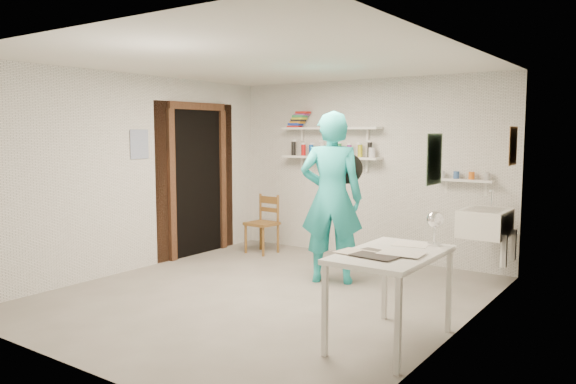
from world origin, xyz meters
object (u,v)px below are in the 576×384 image
Objects in this scene: wall_clock at (348,169)px; belfast_sink at (485,223)px; man at (331,198)px; work_table at (391,298)px; wooden_chair at (262,224)px; desk_lamp at (435,220)px.

belfast_sink is at bearing 1.60° from wall_clock.
belfast_sink is 1.73× the size of wall_clock.
wall_clock is (-1.37, -0.66, 0.59)m from belfast_sink.
man reaches higher than work_table.
wooden_chair is 5.94× the size of desk_lamp.
man is at bearing 135.15° from work_table.
desk_lamp is at bearing -61.30° from wall_clock.
man is 13.71× the size of desk_lamp.
wall_clock reaches higher than work_table.
desk_lamp is at bearing 125.63° from man.
wall_clock is at bearing -138.39° from man.
work_table is (1.26, -1.54, -0.91)m from wall_clock.
man is 1.78m from desk_lamp.
wooden_chair is 0.74× the size of work_table.
desk_lamp is (0.08, -1.76, 0.27)m from belfast_sink.
belfast_sink is 0.31× the size of man.
wooden_chair is at bearing 144.30° from work_table.
desk_lamp is at bearing -23.58° from wooden_chair.
wall_clock reaches higher than desk_lamp.
belfast_sink is 1.78m from desk_lamp.
belfast_sink is at bearing -173.61° from man.
belfast_sink is 0.72× the size of wooden_chair.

